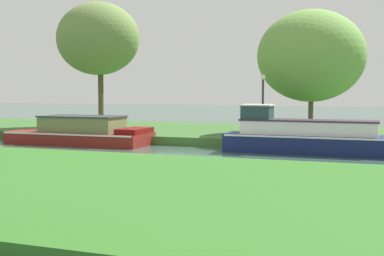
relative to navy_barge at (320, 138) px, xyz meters
The scene contains 9 objects.
ground_plane 5.57m from the navy_barge, 167.47° to the right, with size 120.00×120.00×0.00m, color #345045.
riverbank_far 7.94m from the navy_barge, 132.96° to the left, with size 72.00×10.00×0.40m, color #36612A.
riverbank_near 11.55m from the navy_barge, 117.90° to the right, with size 72.00×10.00×0.40m, color #2E6622.
navy_barge is the anchor object (origin of this frame).
maroon_narrowboat 10.92m from the navy_barge, behind, with size 6.82×2.40×1.34m.
willow_tree_left 14.77m from the navy_barge, 158.40° to the left, with size 4.83×4.23×7.10m.
willow_tree_centre 6.20m from the navy_barge, 101.89° to the left, with size 5.25×4.78×6.04m.
lamp_post 3.88m from the navy_barge, 141.78° to the left, with size 0.24×0.24×2.83m.
mooring_post_near 11.37m from the navy_barge, behind, with size 0.17×0.17×0.66m, color #513E20.
Camera 1 is at (7.78, -19.96, 2.58)m, focal length 49.00 mm.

